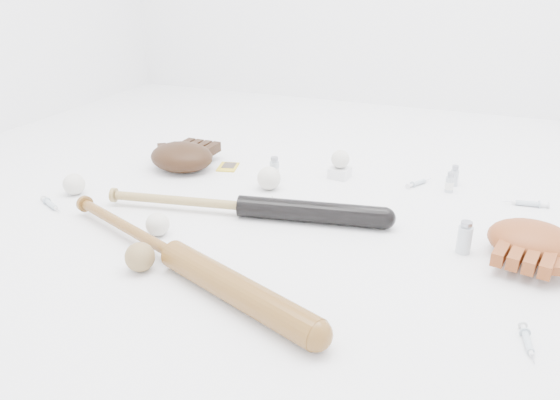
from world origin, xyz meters
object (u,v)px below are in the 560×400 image
at_px(bat_wood, 175,255).
at_px(pedestal, 340,173).
at_px(glove_dark, 182,156).
at_px(bat_dark, 242,206).

relative_size(bat_wood, pedestal, 14.47).
bearing_deg(glove_dark, pedestal, 15.23).
relative_size(bat_wood, glove_dark, 3.44).
bearing_deg(bat_wood, glove_dark, 141.53).
distance_m(bat_wood, glove_dark, 0.71).
relative_size(bat_dark, glove_dark, 3.18).
distance_m(bat_dark, glove_dark, 0.47).
bearing_deg(pedestal, bat_wood, -105.72).
height_order(bat_dark, glove_dark, glove_dark).
xyz_separation_m(glove_dark, pedestal, (0.57, 0.14, -0.03)).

